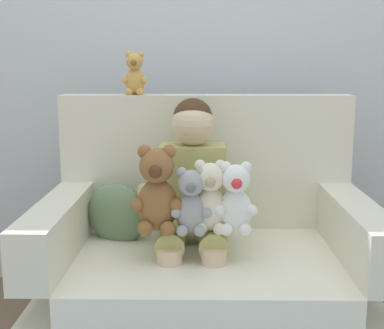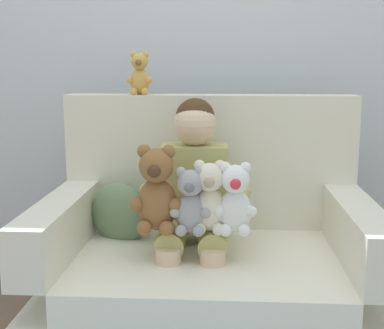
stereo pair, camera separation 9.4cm
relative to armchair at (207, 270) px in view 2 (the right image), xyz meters
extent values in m
cube|color=silver|center=(0.00, 0.69, 0.99)|extent=(6.00, 0.10, 2.60)
cube|color=silver|center=(0.00, -0.05, -0.17)|extent=(1.25, 0.86, 0.28)
cube|color=white|center=(0.00, -0.12, 0.03)|extent=(0.97, 0.72, 0.12)
cube|color=silver|center=(0.00, 0.31, 0.38)|extent=(1.25, 0.14, 0.58)
cube|color=silver|center=(-0.56, -0.12, 0.20)|extent=(0.14, 0.72, 0.21)
cube|color=silver|center=(0.56, -0.12, 0.20)|extent=(0.14, 0.72, 0.21)
cube|color=tan|center=(-0.05, 0.08, 0.32)|extent=(0.26, 0.16, 0.34)
sphere|color=beige|center=(-0.05, 0.08, 0.57)|extent=(0.17, 0.17, 0.17)
sphere|color=#472D19|center=(-0.05, 0.09, 0.60)|extent=(0.16, 0.16, 0.16)
cylinder|color=tan|center=(-0.13, -0.05, 0.15)|extent=(0.11, 0.26, 0.11)
cylinder|color=beige|center=(-0.13, -0.18, 0.00)|extent=(0.09, 0.09, 0.30)
cylinder|color=tan|center=(0.03, -0.05, 0.15)|extent=(0.11, 0.26, 0.11)
cylinder|color=beige|center=(0.03, -0.18, 0.00)|extent=(0.09, 0.09, 0.30)
cylinder|color=tan|center=(-0.21, -0.04, 0.30)|extent=(0.13, 0.27, 0.07)
cylinder|color=tan|center=(0.11, -0.04, 0.30)|extent=(0.13, 0.27, 0.07)
ellipsoid|color=white|center=(0.10, -0.14, 0.28)|extent=(0.12, 0.10, 0.16)
sphere|color=white|center=(0.10, -0.15, 0.40)|extent=(0.10, 0.10, 0.10)
sphere|color=#DB333D|center=(0.10, -0.20, 0.40)|extent=(0.04, 0.04, 0.04)
sphere|color=white|center=(0.07, -0.15, 0.44)|extent=(0.04, 0.04, 0.04)
sphere|color=white|center=(0.05, -0.17, 0.29)|extent=(0.04, 0.04, 0.04)
sphere|color=white|center=(0.07, -0.19, 0.23)|extent=(0.04, 0.04, 0.04)
sphere|color=white|center=(0.14, -0.15, 0.44)|extent=(0.04, 0.04, 0.04)
sphere|color=white|center=(0.16, -0.17, 0.29)|extent=(0.04, 0.04, 0.04)
sphere|color=white|center=(0.14, -0.19, 0.23)|extent=(0.04, 0.04, 0.04)
ellipsoid|color=silver|center=(0.01, -0.13, 0.28)|extent=(0.12, 0.10, 0.16)
sphere|color=silver|center=(0.01, -0.15, 0.41)|extent=(0.10, 0.10, 0.10)
sphere|color=tan|center=(0.01, -0.19, 0.40)|extent=(0.04, 0.04, 0.04)
sphere|color=silver|center=(-0.02, -0.14, 0.45)|extent=(0.04, 0.04, 0.04)
sphere|color=silver|center=(-0.05, -0.17, 0.29)|extent=(0.04, 0.04, 0.04)
sphere|color=silver|center=(-0.02, -0.18, 0.23)|extent=(0.05, 0.05, 0.05)
sphere|color=silver|center=(0.05, -0.14, 0.45)|extent=(0.04, 0.04, 0.04)
sphere|color=silver|center=(0.07, -0.17, 0.29)|extent=(0.04, 0.04, 0.04)
sphere|color=silver|center=(0.05, -0.18, 0.23)|extent=(0.05, 0.05, 0.05)
ellipsoid|color=#9E9EA3|center=(-0.06, -0.16, 0.28)|extent=(0.11, 0.10, 0.15)
sphere|color=#9E9EA3|center=(-0.06, -0.17, 0.39)|extent=(0.10, 0.10, 0.10)
sphere|color=slate|center=(-0.06, -0.21, 0.38)|extent=(0.04, 0.04, 0.04)
sphere|color=#9E9EA3|center=(-0.09, -0.16, 0.43)|extent=(0.04, 0.04, 0.04)
sphere|color=#9E9EA3|center=(-0.11, -0.19, 0.29)|extent=(0.04, 0.04, 0.04)
sphere|color=#9E9EA3|center=(-0.09, -0.20, 0.22)|extent=(0.04, 0.04, 0.04)
sphere|color=#9E9EA3|center=(-0.02, -0.16, 0.43)|extent=(0.04, 0.04, 0.04)
sphere|color=#9E9EA3|center=(0.00, -0.19, 0.29)|extent=(0.04, 0.04, 0.04)
sphere|color=#9E9EA3|center=(-0.03, -0.20, 0.22)|extent=(0.04, 0.04, 0.04)
ellipsoid|color=brown|center=(-0.18, -0.14, 0.30)|extent=(0.15, 0.13, 0.19)
sphere|color=brown|center=(-0.18, -0.15, 0.45)|extent=(0.13, 0.13, 0.13)
sphere|color=#4C2D19|center=(-0.18, -0.21, 0.44)|extent=(0.05, 0.05, 0.05)
sphere|color=brown|center=(-0.22, -0.14, 0.50)|extent=(0.05, 0.05, 0.05)
sphere|color=brown|center=(-0.25, -0.17, 0.31)|extent=(0.05, 0.05, 0.05)
sphere|color=brown|center=(-0.22, -0.19, 0.23)|extent=(0.06, 0.06, 0.06)
sphere|color=brown|center=(-0.14, -0.14, 0.50)|extent=(0.05, 0.05, 0.05)
sphere|color=brown|center=(-0.11, -0.17, 0.31)|extent=(0.05, 0.05, 0.05)
sphere|color=brown|center=(-0.14, -0.19, 0.23)|extent=(0.06, 0.06, 0.06)
ellipsoid|color=gold|center=(-0.31, 0.31, 0.73)|extent=(0.09, 0.07, 0.11)
sphere|color=gold|center=(-0.31, 0.30, 0.82)|extent=(0.07, 0.07, 0.07)
sphere|color=brown|center=(-0.31, 0.27, 0.81)|extent=(0.03, 0.03, 0.03)
sphere|color=gold|center=(-0.33, 0.31, 0.84)|extent=(0.03, 0.03, 0.03)
sphere|color=gold|center=(-0.35, 0.29, 0.74)|extent=(0.03, 0.03, 0.03)
sphere|color=gold|center=(-0.33, 0.28, 0.69)|extent=(0.03, 0.03, 0.03)
sphere|color=gold|center=(-0.28, 0.31, 0.84)|extent=(0.03, 0.03, 0.03)
sphere|color=gold|center=(-0.26, 0.29, 0.74)|extent=(0.03, 0.03, 0.03)
sphere|color=gold|center=(-0.28, 0.28, 0.69)|extent=(0.03, 0.03, 0.03)
ellipsoid|color=slate|center=(-0.37, 0.11, 0.19)|extent=(0.28, 0.19, 0.26)
camera|label=1|loc=(-0.03, -2.01, 0.80)|focal=49.93mm
camera|label=2|loc=(0.07, -2.01, 0.80)|focal=49.93mm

